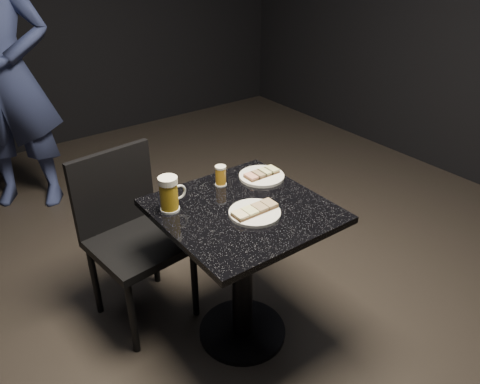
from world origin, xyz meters
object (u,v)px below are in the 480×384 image
patron (4,75)px  table (243,253)px  beer_mug (169,194)px  beer_tumbler (221,176)px  chair (130,229)px  plate_large (255,213)px  plate_small (262,176)px

patron → table: patron is taller
patron → beer_mug: bearing=-50.6°
beer_tumbler → chair: 0.54m
table → plate_large: bearing=-82.7°
plate_small → chair: 0.71m
table → chair: (-0.33, 0.49, -0.01)m
table → chair: size_ratio=0.85×
table → beer_mug: 0.45m
plate_small → table: size_ratio=0.29×
table → plate_small: bearing=35.4°
plate_small → patron: size_ratio=0.12×
beer_mug → beer_tumbler: beer_mug is taller
plate_large → beer_tumbler: size_ratio=2.27×
table → beer_tumbler: size_ratio=7.65×
beer_tumbler → plate_large: bearing=-96.2°
patron → table: bearing=-44.0°
plate_small → table: plate_small is taller
beer_mug → beer_tumbler: (0.30, 0.06, -0.03)m
plate_large → patron: patron is taller
patron → chair: size_ratio=2.15×
plate_small → table: bearing=-144.6°
table → beer_tumbler: 0.37m
plate_small → patron: (-0.71, 1.87, 0.20)m
plate_large → chair: bearing=120.9°
beer_tumbler → plate_small: bearing=-15.8°
table → beer_mug: (-0.26, 0.17, 0.32)m
beer_mug → chair: 0.46m
patron → table: 2.15m
plate_large → chair: size_ratio=0.25×
chair → patron: bearing=95.1°
plate_large → patron: 2.18m
patron → table: size_ratio=2.54×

